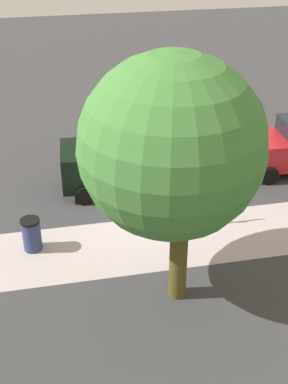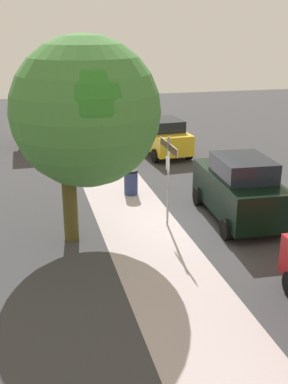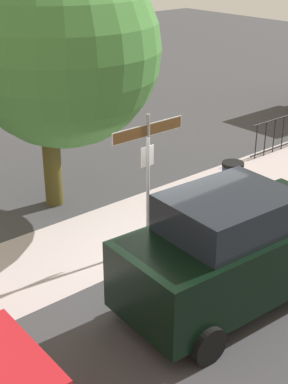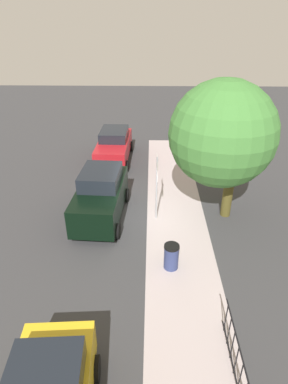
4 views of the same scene
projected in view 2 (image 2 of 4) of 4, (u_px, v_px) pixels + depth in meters
ground_plane at (180, 225)px, 15.52m from camera, size 60.00×60.00×0.00m
sidewalk_strip at (128, 207)px, 17.05m from camera, size 24.00×2.60×0.00m
street_sign at (168, 163)px, 14.81m from camera, size 1.76×0.07×2.95m
shade_tree at (85, 112)px, 13.21m from camera, size 4.29×4.29×6.00m
car_black at (239, 189)px, 15.63m from camera, size 4.46×2.26×2.20m
car_yellow at (162, 136)px, 23.65m from camera, size 4.22×2.19×1.82m
iron_fence at (80, 152)px, 22.12m from camera, size 4.62×0.04×1.07m
utility_shed at (41, 119)px, 25.44m from camera, size 3.05×2.41×2.69m
trash_bin at (131, 182)px, 18.14m from camera, size 0.55×0.55×0.98m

